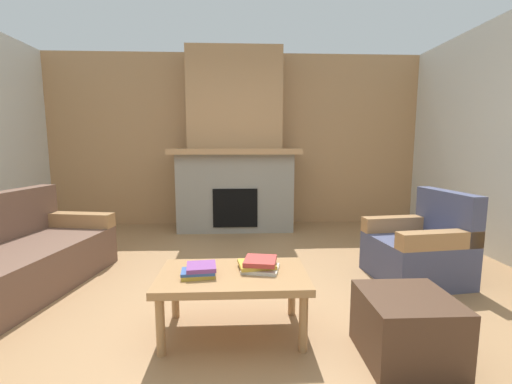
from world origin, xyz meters
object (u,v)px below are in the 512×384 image
Objects in this scene: armchair at (420,249)px; ottoman at (406,327)px; fireplace at (235,153)px; coffee_table at (233,281)px; couch at (10,261)px.

ottoman is at bearing -120.77° from armchair.
fireplace is 3.67m from ottoman.
armchair is at bearing 26.46° from coffee_table.
armchair is at bearing 2.29° from couch.
fireplace is 3.18× the size of armchair.
fireplace reaches higher than coffee_table.
couch is (-1.92, -2.31, -0.88)m from fireplace.
fireplace is at bearing 90.41° from coffee_table.
fireplace is 2.70× the size of coffee_table.
fireplace is 1.41× the size of couch.
coffee_table is at bearing -153.54° from armchair.
couch reaches higher than coffee_table.
couch is 3.68× the size of ottoman.
armchair is at bearing 59.23° from ottoman.
fireplace is 5.19× the size of ottoman.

